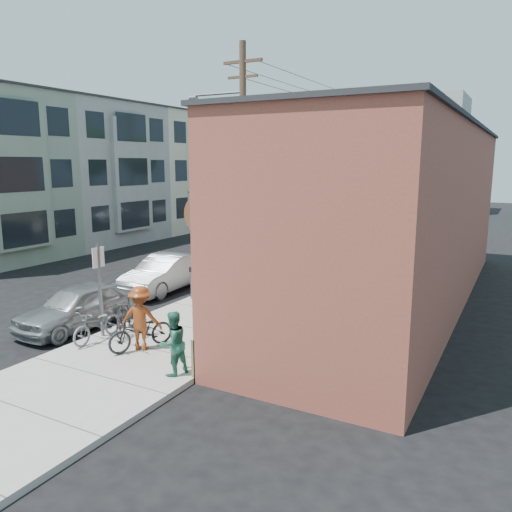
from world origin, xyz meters
The scene contains 27 objects.
ground centered at (0.00, 0.00, 0.00)m, with size 120.00×120.00×0.00m, color black.
sidewalk centered at (4.25, 11.00, 0.07)m, with size 4.50×58.00×0.15m, color #A6A199.
cafe_building centered at (8.99, 4.99, 3.30)m, with size 6.60×20.20×6.61m.
apartment_row centered at (-11.85, 14.00, 4.50)m, with size 6.30×32.00×9.00m.
end_cap_building centered at (-2.00, 42.00, 6.00)m, with size 18.00×8.00×12.00m, color #9C9D98.
sign_post centered at (2.35, -3.87, 1.83)m, with size 0.07×0.45×2.80m.
parking_meter_near centered at (2.25, 0.79, 0.98)m, with size 0.14×0.14×1.24m.
parking_meter_far centered at (2.25, 8.11, 0.98)m, with size 0.14×0.14×1.24m.
utility_pole_near centered at (2.39, 4.45, 5.41)m, with size 3.57×0.28×10.00m.
utility_pole_far centered at (2.45, 21.99, 5.34)m, with size 1.80×0.28×10.00m.
tree_bare centered at (2.80, 5.53, 3.11)m, with size 0.24×0.24×5.92m.
tree_leafy_mid centered at (2.80, 17.79, 6.20)m, with size 4.36×4.36×8.24m.
tree_leafy_far centered at (2.80, 24.02, 5.84)m, with size 3.80×3.80×7.61m.
patio_chair_a centered at (6.14, -1.87, 0.59)m, with size 0.50×0.50×0.88m, color #113D15, non-canonical shape.
patio_chair_b centered at (6.13, -1.86, 0.59)m, with size 0.50×0.50×0.88m, color #113D15, non-canonical shape.
patron_grey centered at (5.90, -2.04, 0.96)m, with size 0.59×0.39×1.62m, color gray.
patron_green centered at (5.94, -5.06, 0.95)m, with size 0.78×0.61×1.60m, color #2B6D52.
cyclist centered at (4.11, -4.13, 1.05)m, with size 1.17×0.67×1.81m, color maroon.
cyclist_bike centered at (4.11, -4.13, 0.66)m, with size 0.67×1.92×1.01m, color black.
parked_bike_a centered at (2.79, -3.32, 0.69)m, with size 0.51×1.80×1.08m, color black.
parked_bike_b centered at (2.53, -4.22, 0.63)m, with size 0.63×1.82×0.95m, color slate.
car_0 centered at (0.80, -3.38, 0.71)m, with size 1.68×4.17×1.42m, color #929599.
car_1 centered at (0.24, 1.76, 0.75)m, with size 1.58×4.52×1.49m, color #919398.
car_2 centered at (0.75, 6.85, 0.67)m, with size 1.89×4.64×1.35m, color black.
car_3 centered at (0.80, 13.26, 0.69)m, with size 2.30×5.00×1.39m, color #A2A5A9.
car_4 centered at (0.80, 18.37, 0.69)m, with size 1.47×4.22×1.39m, color #AEB4B6.
bus centered at (-2.36, 27.51, 1.30)m, with size 2.19×9.37×2.61m, color silver.
Camera 1 is at (13.22, -14.21, 5.28)m, focal length 35.00 mm.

